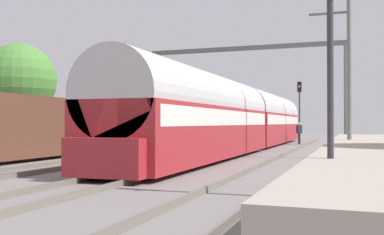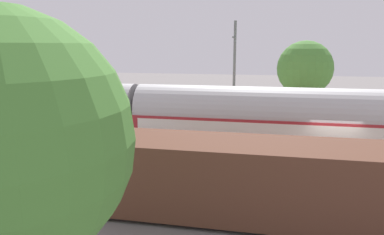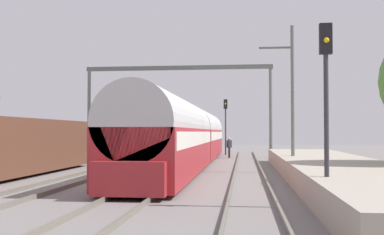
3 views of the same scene
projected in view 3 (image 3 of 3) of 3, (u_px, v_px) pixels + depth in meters
name	position (u px, v px, depth m)	size (l,w,h in m)	color
ground	(115.00, 183.00, 20.17)	(120.00, 120.00, 0.00)	slate
track_west	(72.00, 180.00, 20.39)	(1.51, 60.00, 0.16)	#696459
track_east	(159.00, 181.00, 19.96)	(1.51, 60.00, 0.16)	#696459
track_far_east	(250.00, 182.00, 19.53)	(1.52, 60.00, 0.16)	#696459
platform	(334.00, 170.00, 21.11)	(4.40, 28.00, 0.90)	#A39989
passenger_train	(189.00, 135.00, 31.01)	(2.93, 32.85, 3.82)	maroon
freight_car	(22.00, 146.00, 23.97)	(2.80, 13.00, 2.70)	#563323
person_crossing	(229.00, 146.00, 39.69)	(0.45, 0.45, 1.73)	black
railway_signal_near	(326.00, 90.00, 13.50)	(0.36, 0.30, 5.37)	#2D2D33
railway_signal_far	(226.00, 120.00, 44.24)	(0.36, 0.30, 5.31)	#2D2D33
catenary_gantry	(178.00, 89.00, 39.65)	(16.05, 0.28, 7.86)	slate
catenary_pole_east_mid	(292.00, 96.00, 25.20)	(1.90, 0.20, 8.00)	slate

